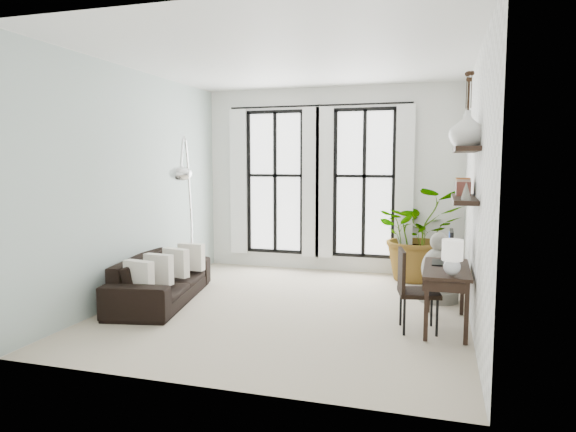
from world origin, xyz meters
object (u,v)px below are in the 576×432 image
at_px(plant, 418,234).
at_px(arc_lamp, 186,173).
at_px(sofa, 161,279).
at_px(desk_chair, 411,285).
at_px(buddha, 439,272).
at_px(desk, 446,271).

xyz_separation_m(plant, arc_lamp, (-3.23, -1.75, 1.00)).
xyz_separation_m(sofa, desk_chair, (3.37, -0.30, 0.22)).
bearing_deg(arc_lamp, buddha, 8.26).
bearing_deg(arc_lamp, plant, 28.45).
bearing_deg(desk, buddha, 93.62).
height_order(plant, desk, plant).
bearing_deg(arc_lamp, sofa, -100.18).
bearing_deg(buddha, desk_chair, -102.21).
xyz_separation_m(plant, desk_chair, (0.04, -2.62, -0.23)).
relative_size(plant, desk, 1.27).
bearing_deg(buddha, arc_lamp, -171.74).
xyz_separation_m(desk, arc_lamp, (-3.65, 0.71, 1.08)).
xyz_separation_m(plant, buddha, (0.34, -1.23, -0.36)).
relative_size(desk_chair, buddha, 0.97).
distance_m(plant, buddha, 1.33).
height_order(sofa, desk_chair, desk_chair).
xyz_separation_m(desk, buddha, (-0.08, 1.22, -0.27)).
bearing_deg(desk, arc_lamp, 169.05).
height_order(desk_chair, buddha, buddha).
relative_size(sofa, arc_lamp, 0.94).
relative_size(plant, arc_lamp, 0.67).
distance_m(sofa, desk_chair, 3.39).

